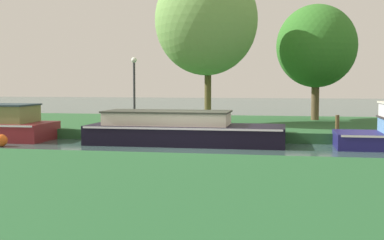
% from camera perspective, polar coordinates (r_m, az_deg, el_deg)
% --- Properties ---
extents(ground_plane, '(120.00, 120.00, 0.00)m').
position_cam_1_polar(ground_plane, '(17.50, -0.28, -3.23)').
color(ground_plane, '#36504C').
extents(riverbank_far, '(72.00, 10.00, 0.40)m').
position_cam_1_polar(riverbank_far, '(24.36, 2.77, -0.66)').
color(riverbank_far, '#27562C').
rests_on(riverbank_far, ground_plane).
extents(riverbank_near, '(72.00, 10.00, 0.40)m').
position_cam_1_polar(riverbank_near, '(8.91, -11.21, -9.26)').
color(riverbank_near, '#23562C').
rests_on(riverbank_near, ground_plane).
extents(black_narrowboat, '(7.27, 2.39, 1.24)m').
position_cam_1_polar(black_narrowboat, '(18.72, -1.21, -1.12)').
color(black_narrowboat, black).
rests_on(black_narrowboat, ground_plane).
extents(willow_tree_left, '(4.62, 4.61, 7.17)m').
position_cam_1_polar(willow_tree_left, '(23.05, 1.62, 11.23)').
color(willow_tree_left, brown).
rests_on(willow_tree_left, riverbank_far).
extents(willow_tree_centre, '(3.95, 4.62, 5.74)m').
position_cam_1_polar(willow_tree_centre, '(25.96, 13.92, 8.10)').
color(willow_tree_centre, brown).
rests_on(willow_tree_centre, riverbank_far).
extents(lamp_post, '(0.24, 0.24, 2.98)m').
position_cam_1_polar(lamp_post, '(21.96, -6.57, 4.19)').
color(lamp_post, '#333338').
rests_on(lamp_post, riverbank_far).
extents(mooring_post_near, '(0.15, 0.15, 0.66)m').
position_cam_1_polar(mooring_post_near, '(19.75, 16.13, -0.41)').
color(mooring_post_near, '#4F3D1F').
rests_on(mooring_post_near, riverbank_far).
extents(channel_buoy, '(0.44, 0.44, 0.44)m').
position_cam_1_polar(channel_buoy, '(19.21, -20.79, -2.18)').
color(channel_buoy, '#E55919').
rests_on(channel_buoy, ground_plane).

